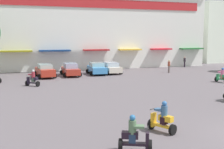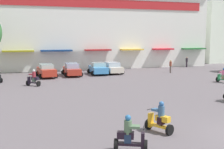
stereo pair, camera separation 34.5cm
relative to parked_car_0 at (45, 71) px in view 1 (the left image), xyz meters
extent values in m
plane|color=#5F575C|center=(7.45, -11.11, -0.78)|extent=(128.00, 128.00, 0.00)
cube|color=white|center=(7.45, 11.67, 4.66)|extent=(36.73, 11.56, 10.88)
cube|color=red|center=(7.45, 5.83, 8.55)|extent=(33.79, 0.12, 1.19)
cube|color=gold|center=(-3.01, 5.34, 2.06)|extent=(3.96, 1.10, 0.20)
cube|color=navy|center=(1.92, 5.34, 2.06)|extent=(4.18, 1.10, 0.20)
cube|color=red|center=(7.71, 5.34, 2.06)|extent=(3.67, 1.10, 0.20)
cube|color=gold|center=(12.83, 5.34, 2.06)|extent=(3.37, 1.10, 0.20)
cube|color=red|center=(17.92, 5.34, 2.06)|extent=(3.23, 1.10, 0.20)
cube|color=#23692F|center=(23.30, 5.34, 2.06)|extent=(3.80, 1.10, 0.20)
cube|color=silver|center=(35.50, 13.53, 4.64)|extent=(13.80, 10.19, 10.83)
cube|color=#AE2E1F|center=(0.00, 0.00, -0.12)|extent=(1.98, 4.39, 0.79)
cube|color=#9CBFBC|center=(0.00, 0.00, 0.52)|extent=(1.58, 2.25, 0.48)
cylinder|color=black|center=(-0.92, 1.25, -0.48)|extent=(0.61, 0.21, 0.60)
cylinder|color=black|center=(0.70, 1.39, -0.48)|extent=(0.61, 0.21, 0.60)
cylinder|color=black|center=(-0.70, -1.39, -0.48)|extent=(0.61, 0.21, 0.60)
cylinder|color=black|center=(0.92, -1.25, -0.48)|extent=(0.61, 0.21, 0.60)
cube|color=#A92F21|center=(3.06, 0.34, -0.16)|extent=(1.74, 4.43, 0.70)
cube|color=#96AFD1|center=(3.06, 0.34, 0.47)|extent=(1.46, 2.23, 0.56)
cylinder|color=black|center=(2.26, 1.72, -0.48)|extent=(0.60, 0.18, 0.60)
cylinder|color=black|center=(3.91, 1.69, -0.48)|extent=(0.60, 0.18, 0.60)
cylinder|color=black|center=(2.20, -1.00, -0.48)|extent=(0.60, 0.18, 0.60)
cylinder|color=black|center=(3.85, -1.04, -0.48)|extent=(0.60, 0.18, 0.60)
cube|color=#3F8BCE|center=(6.42, 0.60, -0.15)|extent=(2.00, 4.04, 0.72)
cube|color=#9BC0C2|center=(6.42, 0.60, 0.46)|extent=(1.64, 2.06, 0.50)
cylinder|color=black|center=(5.60, 1.87, -0.48)|extent=(0.61, 0.20, 0.60)
cylinder|color=black|center=(7.38, 1.77, -0.48)|extent=(0.61, 0.20, 0.60)
cylinder|color=black|center=(5.46, -0.57, -0.48)|extent=(0.61, 0.20, 0.60)
cylinder|color=black|center=(7.24, -0.67, -0.48)|extent=(0.61, 0.20, 0.60)
cube|color=beige|center=(8.40, 0.93, -0.18)|extent=(1.77, 4.04, 0.66)
cube|color=#A2B2C2|center=(8.40, 0.93, 0.41)|extent=(1.52, 2.02, 0.53)
cylinder|color=black|center=(7.52, 2.18, -0.48)|extent=(0.60, 0.17, 0.60)
cylinder|color=black|center=(9.28, 2.18, -0.48)|extent=(0.60, 0.17, 0.60)
cylinder|color=black|center=(7.53, -0.32, -0.48)|extent=(0.60, 0.17, 0.60)
cylinder|color=black|center=(9.29, -0.32, -0.48)|extent=(0.60, 0.17, 0.60)
cylinder|color=black|center=(-4.85, -2.82, -0.52)|extent=(0.40, 0.52, 0.52)
cylinder|color=black|center=(1.72, -24.09, -0.52)|extent=(0.35, 0.53, 0.52)
cylinder|color=black|center=(0.62, -23.57, -0.52)|extent=(0.35, 0.53, 0.52)
cube|color=black|center=(1.17, -23.83, -0.46)|extent=(1.09, 0.71, 0.10)
cube|color=black|center=(0.97, -23.74, -0.09)|extent=(0.75, 0.56, 0.28)
cube|color=black|center=(1.61, -24.04, -0.29)|extent=(0.26, 0.35, 0.68)
cylinder|color=black|center=(1.63, -24.05, 0.25)|extent=(0.25, 0.49, 0.04)
cube|color=#1F304B|center=(1.06, -23.78, -0.21)|extent=(0.39, 0.41, 0.36)
cylinder|color=#547151|center=(1.06, -23.78, 0.25)|extent=(0.43, 0.43, 0.56)
sphere|color=#2A67A1|center=(1.06, -23.78, 0.65)|extent=(0.25, 0.25, 0.25)
cube|color=#547151|center=(1.30, -23.89, 0.28)|extent=(0.54, 0.50, 0.10)
cylinder|color=black|center=(3.12, -21.37, -0.52)|extent=(0.53, 0.35, 0.52)
cylinder|color=black|center=(3.68, -22.53, -0.52)|extent=(0.53, 0.35, 0.52)
cube|color=gold|center=(3.40, -21.95, -0.46)|extent=(0.74, 1.14, 0.10)
cube|color=gold|center=(3.50, -22.16, -0.04)|extent=(0.58, 0.78, 0.28)
cube|color=gold|center=(3.18, -21.49, -0.26)|extent=(0.35, 0.27, 0.72)
cylinder|color=black|center=(3.16, -21.47, 0.30)|extent=(0.48, 0.26, 0.04)
cube|color=black|center=(3.46, -22.07, -0.16)|extent=(0.41, 0.39, 0.36)
cylinder|color=#3A5F86|center=(3.46, -22.07, 0.30)|extent=(0.43, 0.43, 0.55)
sphere|color=#3065A5|center=(3.46, -22.07, 0.68)|extent=(0.25, 0.25, 0.25)
cube|color=#3A5F86|center=(3.33, -21.81, 0.32)|extent=(0.50, 0.54, 0.10)
cylinder|color=black|center=(-2.25, -5.46, -0.52)|extent=(0.45, 0.48, 0.52)
cylinder|color=black|center=(-1.33, -6.28, -0.52)|extent=(0.45, 0.48, 0.52)
cube|color=black|center=(-1.79, -5.87, -0.46)|extent=(1.00, 0.93, 0.10)
cube|color=black|center=(-1.62, -6.02, -0.04)|extent=(0.72, 0.68, 0.28)
cube|color=black|center=(-2.16, -5.55, -0.26)|extent=(0.32, 0.33, 0.72)
cylinder|color=black|center=(-2.18, -5.53, 0.30)|extent=(0.37, 0.41, 0.04)
cube|color=#3F5244|center=(-1.70, -5.95, -0.16)|extent=(0.42, 0.43, 0.36)
cylinder|color=#9B2C37|center=(-1.70, -5.95, 0.31)|extent=(0.45, 0.45, 0.57)
sphere|color=silver|center=(-1.70, -5.95, 0.70)|extent=(0.25, 0.25, 0.25)
cube|color=#9B2C37|center=(-1.90, -5.77, 0.33)|extent=(0.55, 0.55, 0.10)
cylinder|color=black|center=(16.82, -9.08, -0.52)|extent=(0.54, 0.23, 0.52)
cube|color=#29804B|center=(16.92, -9.68, -0.46)|extent=(0.46, 1.10, 0.10)
cube|color=#29804B|center=(16.96, -9.90, -0.09)|extent=(0.41, 0.72, 0.28)
cube|color=#29804B|center=(16.84, -9.20, -0.29)|extent=(0.34, 0.19, 0.67)
cylinder|color=black|center=(16.83, -9.18, 0.25)|extent=(0.52, 0.13, 0.04)
cube|color=olive|center=(16.94, -9.80, -0.21)|extent=(0.36, 0.33, 0.36)
cylinder|color=#D86591|center=(16.94, -9.80, 0.25)|extent=(0.37, 0.37, 0.56)
sphere|color=#295CA5|center=(16.94, -9.80, 0.64)|extent=(0.25, 0.25, 0.25)
cube|color=#D86591|center=(16.89, -9.54, 0.27)|extent=(0.41, 0.49, 0.10)
cylinder|color=black|center=(21.82, 4.89, -0.35)|extent=(0.30, 0.30, 0.85)
cylinder|color=#29242B|center=(21.82, 4.89, 0.35)|extent=(0.49, 0.49, 0.54)
sphere|color=tan|center=(21.82, 4.89, 0.73)|extent=(0.23, 0.23, 0.23)
cylinder|color=brown|center=(15.78, -0.88, -0.33)|extent=(0.28, 0.28, 0.90)
cylinder|color=brown|center=(15.78, -0.88, 0.41)|extent=(0.46, 0.46, 0.57)
sphere|color=tan|center=(15.78, -0.88, 0.81)|extent=(0.22, 0.22, 0.22)
camera|label=1|loc=(-3.44, -34.47, 3.91)|focal=46.95mm
camera|label=2|loc=(-3.11, -34.58, 3.91)|focal=46.95mm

